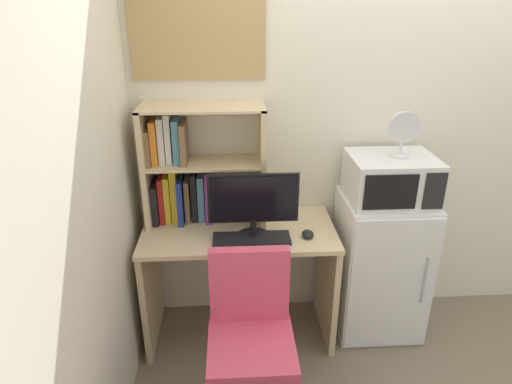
# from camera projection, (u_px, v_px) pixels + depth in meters

# --- Properties ---
(wall_back) EXTENTS (6.40, 0.04, 2.60)m
(wall_back) POSITION_uv_depth(u_px,v_px,m) (458.00, 124.00, 2.77)
(wall_back) COLOR silver
(wall_back) RESTS_ON ground_plane
(wall_left) EXTENTS (0.04, 4.40, 2.60)m
(wall_left) POSITION_uv_depth(u_px,v_px,m) (6.00, 294.00, 1.18)
(wall_left) COLOR silver
(wall_left) RESTS_ON ground_plane
(desk) EXTENTS (1.14, 0.57, 0.76)m
(desk) POSITION_uv_depth(u_px,v_px,m) (239.00, 264.00, 2.73)
(desk) COLOR beige
(desk) RESTS_ON ground_plane
(hutch_bookshelf) EXTENTS (0.71, 0.28, 0.70)m
(hutch_bookshelf) POSITION_uv_depth(u_px,v_px,m) (188.00, 169.00, 2.63)
(hutch_bookshelf) COLOR beige
(hutch_bookshelf) RESTS_ON desk
(monitor) EXTENTS (0.50, 0.20, 0.39)m
(monitor) POSITION_uv_depth(u_px,v_px,m) (253.00, 204.00, 2.45)
(monitor) COLOR black
(monitor) RESTS_ON desk
(keyboard) EXTENTS (0.44, 0.15, 0.02)m
(keyboard) POSITION_uv_depth(u_px,v_px,m) (252.00, 239.00, 2.51)
(keyboard) COLOR black
(keyboard) RESTS_ON desk
(computer_mouse) EXTENTS (0.07, 0.09, 0.04)m
(computer_mouse) POSITION_uv_depth(u_px,v_px,m) (308.00, 234.00, 2.54)
(computer_mouse) COLOR black
(computer_mouse) RESTS_ON desk
(mini_fridge) EXTENTS (0.53, 0.49, 0.92)m
(mini_fridge) POSITION_uv_depth(u_px,v_px,m) (380.00, 265.00, 2.84)
(mini_fridge) COLOR white
(mini_fridge) RESTS_ON ground_plane
(microwave) EXTENTS (0.49, 0.40, 0.27)m
(microwave) POSITION_uv_depth(u_px,v_px,m) (391.00, 179.00, 2.60)
(microwave) COLOR silver
(microwave) RESTS_ON mini_fridge
(desk_fan) EXTENTS (0.17, 0.11, 0.26)m
(desk_fan) POSITION_uv_depth(u_px,v_px,m) (403.00, 131.00, 2.48)
(desk_fan) COLOR silver
(desk_fan) RESTS_ON microwave
(desk_chair) EXTENTS (0.48, 0.48, 0.92)m
(desk_chair) POSITION_uv_depth(u_px,v_px,m) (251.00, 351.00, 2.22)
(desk_chair) COLOR black
(desk_chair) RESTS_ON ground_plane
(wall_corkboard) EXTENTS (0.75, 0.02, 0.47)m
(wall_corkboard) POSITION_uv_depth(u_px,v_px,m) (198.00, 35.00, 2.45)
(wall_corkboard) COLOR tan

